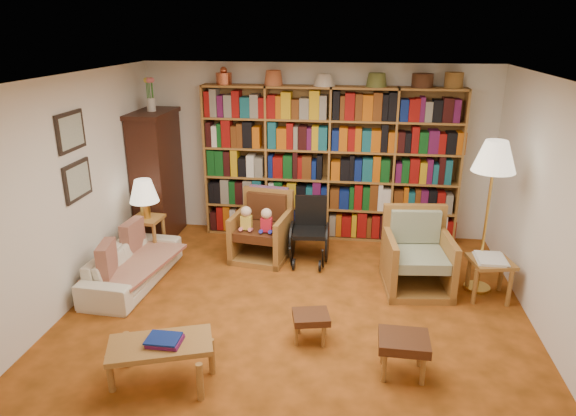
% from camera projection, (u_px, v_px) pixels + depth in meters
% --- Properties ---
extents(floor, '(5.00, 5.00, 0.00)m').
position_uv_depth(floor, '(295.00, 317.00, 5.55)').
color(floor, '#BA5A1C').
rests_on(floor, ground).
extents(ceiling, '(5.00, 5.00, 0.00)m').
position_uv_depth(ceiling, '(296.00, 80.00, 4.71)').
color(ceiling, white).
rests_on(ceiling, wall_back).
extents(wall_back, '(5.00, 0.00, 5.00)m').
position_uv_depth(wall_back, '(317.00, 151.00, 7.46)').
color(wall_back, white).
rests_on(wall_back, floor).
extents(wall_front, '(5.00, 0.00, 5.00)m').
position_uv_depth(wall_front, '(239.00, 360.00, 2.79)').
color(wall_front, white).
rests_on(wall_front, floor).
extents(wall_left, '(0.00, 5.00, 5.00)m').
position_uv_depth(wall_left, '(62.00, 197.00, 5.45)').
color(wall_left, white).
rests_on(wall_left, floor).
extents(wall_right, '(0.00, 5.00, 5.00)m').
position_uv_depth(wall_right, '(560.00, 221.00, 4.80)').
color(wall_right, white).
rests_on(wall_right, floor).
extents(bookshelf, '(3.60, 0.30, 2.42)m').
position_uv_depth(bookshelf, '(329.00, 160.00, 7.30)').
color(bookshelf, olive).
rests_on(bookshelf, floor).
extents(curio_cabinet, '(0.50, 0.95, 2.40)m').
position_uv_depth(curio_cabinet, '(157.00, 174.00, 7.38)').
color(curio_cabinet, '#33130E').
rests_on(curio_cabinet, floor).
extents(framed_pictures, '(0.03, 0.52, 0.97)m').
position_uv_depth(framed_pictures, '(74.00, 156.00, 5.60)').
color(framed_pictures, black).
rests_on(framed_pictures, wall_left).
extents(sofa, '(1.61, 0.70, 0.46)m').
position_uv_depth(sofa, '(133.00, 265.00, 6.22)').
color(sofa, beige).
rests_on(sofa, floor).
extents(sofa_throw, '(0.89, 1.38, 0.04)m').
position_uv_depth(sofa_throw, '(136.00, 260.00, 6.19)').
color(sofa_throw, beige).
rests_on(sofa_throw, sofa).
extents(cushion_left, '(0.16, 0.42, 0.41)m').
position_uv_depth(cushion_left, '(133.00, 237.00, 6.49)').
color(cushion_left, maroon).
rests_on(cushion_left, sofa).
extents(cushion_right, '(0.20, 0.43, 0.41)m').
position_uv_depth(cushion_right, '(107.00, 261.00, 5.83)').
color(cushion_right, maroon).
rests_on(cushion_right, sofa).
extents(side_table_lamp, '(0.42, 0.42, 0.57)m').
position_uv_depth(side_table_lamp, '(147.00, 228.00, 6.85)').
color(side_table_lamp, olive).
rests_on(side_table_lamp, floor).
extents(table_lamp, '(0.38, 0.38, 0.52)m').
position_uv_depth(table_lamp, '(144.00, 192.00, 6.68)').
color(table_lamp, gold).
rests_on(table_lamp, side_table_lamp).
extents(armchair_leather, '(0.81, 0.85, 0.90)m').
position_uv_depth(armchair_leather, '(262.00, 230.00, 6.94)').
color(armchair_leather, olive).
rests_on(armchair_leather, floor).
extents(armchair_sage, '(0.84, 0.87, 0.95)m').
position_uv_depth(armchair_sage, '(417.00, 258.00, 6.12)').
color(armchair_sage, olive).
rests_on(armchair_sage, floor).
extents(wheelchair, '(0.50, 0.69, 0.87)m').
position_uv_depth(wheelchair, '(310.00, 232.00, 6.79)').
color(wheelchair, black).
rests_on(wheelchair, floor).
extents(floor_lamp, '(0.48, 0.48, 1.80)m').
position_uv_depth(floor_lamp, '(494.00, 163.00, 5.63)').
color(floor_lamp, gold).
rests_on(floor_lamp, floor).
extents(side_table_papers, '(0.53, 0.53, 0.50)m').
position_uv_depth(side_table_papers, '(490.00, 266.00, 5.83)').
color(side_table_papers, olive).
rests_on(side_table_papers, floor).
extents(footstool_a, '(0.41, 0.37, 0.30)m').
position_uv_depth(footstool_a, '(311.00, 319.00, 5.06)').
color(footstool_a, '#502415').
rests_on(footstool_a, floor).
extents(footstool_b, '(0.45, 0.39, 0.38)m').
position_uv_depth(footstool_b, '(404.00, 344.00, 4.55)').
color(footstool_b, '#502415').
rests_on(footstool_b, floor).
extents(coffee_table, '(0.98, 0.71, 0.46)m').
position_uv_depth(coffee_table, '(161.00, 348.00, 4.42)').
color(coffee_table, olive).
rests_on(coffee_table, floor).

